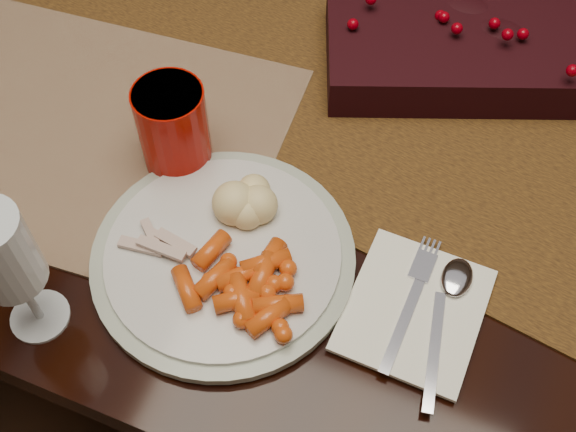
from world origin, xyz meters
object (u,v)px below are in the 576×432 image
at_px(baby_carrots, 235,283).
at_px(mashed_potatoes, 239,191).
at_px(wine_glass, 14,275).
at_px(red_cup, 173,128).
at_px(turkey_shreds, 161,241).
at_px(dining_table, 341,236).
at_px(placemat_main, 74,128).
at_px(centerpiece, 472,44).
at_px(napkin, 414,310).
at_px(dinner_plate, 223,256).

relative_size(baby_carrots, mashed_potatoes, 1.35).
relative_size(mashed_potatoes, wine_glass, 0.50).
bearing_deg(red_cup, turkey_shreds, -70.22).
height_order(dining_table, wine_glass, wine_glass).
xyz_separation_m(placemat_main, wine_glass, (0.10, -0.23, 0.08)).
height_order(centerpiece, napkin, centerpiece).
relative_size(centerpiece, turkey_shreds, 4.57).
height_order(dinner_plate, napkin, dinner_plate).
height_order(centerpiece, mashed_potatoes, centerpiece).
bearing_deg(wine_glass, centerpiece, 58.67).
relative_size(napkin, wine_glass, 0.88).
bearing_deg(mashed_potatoes, dining_table, 78.36).
xyz_separation_m(dinner_plate, red_cup, (-0.10, 0.10, 0.05)).
relative_size(placemat_main, baby_carrots, 4.26).
relative_size(dinner_plate, red_cup, 2.58).
distance_m(placemat_main, turkey_shreds, 0.22).
distance_m(dinner_plate, napkin, 0.20).
xyz_separation_m(centerpiece, napkin, (0.04, -0.36, -0.03)).
distance_m(mashed_potatoes, turkey_shreds, 0.10).
xyz_separation_m(dinner_plate, napkin, (0.20, 0.02, -0.01)).
xyz_separation_m(dinner_plate, turkey_shreds, (-0.06, -0.02, 0.02)).
relative_size(placemat_main, wine_glass, 2.86).
bearing_deg(turkey_shreds, dinner_plate, 15.11).
height_order(dining_table, baby_carrots, baby_carrots).
relative_size(baby_carrots, napkin, 0.76).
xyz_separation_m(dining_table, mashed_potatoes, (-0.05, -0.25, 0.42)).
relative_size(baby_carrots, wine_glass, 0.67).
xyz_separation_m(mashed_potatoes, red_cup, (-0.10, 0.04, 0.01)).
distance_m(centerpiece, baby_carrots, 0.43).
bearing_deg(placemat_main, dinner_plate, -26.07).
relative_size(placemat_main, turkey_shreds, 6.27).
bearing_deg(baby_carrots, centerpiece, 71.80).
bearing_deg(turkey_shreds, baby_carrots, -10.56).
bearing_deg(napkin, mashed_potatoes, 169.91).
distance_m(dinner_plate, mashed_potatoes, 0.07).
distance_m(dining_table, turkey_shreds, 0.53).
bearing_deg(dinner_plate, wine_glass, -138.22).
bearing_deg(mashed_potatoes, napkin, -12.00).
bearing_deg(mashed_potatoes, wine_glass, -125.37).
bearing_deg(red_cup, placemat_main, -178.16).
distance_m(centerpiece, placemat_main, 0.49).
distance_m(red_cup, wine_glass, 0.23).
bearing_deg(dinner_plate, baby_carrots, -48.56).
bearing_deg(wine_glass, baby_carrots, 28.62).
height_order(centerpiece, wine_glass, wine_glass).
height_order(baby_carrots, red_cup, red_cup).
bearing_deg(baby_carrots, red_cup, 134.31).
bearing_deg(placemat_main, mashed_potatoes, -12.90).
relative_size(dining_table, baby_carrots, 15.83).
xyz_separation_m(placemat_main, dinner_plate, (0.24, -0.10, 0.01)).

